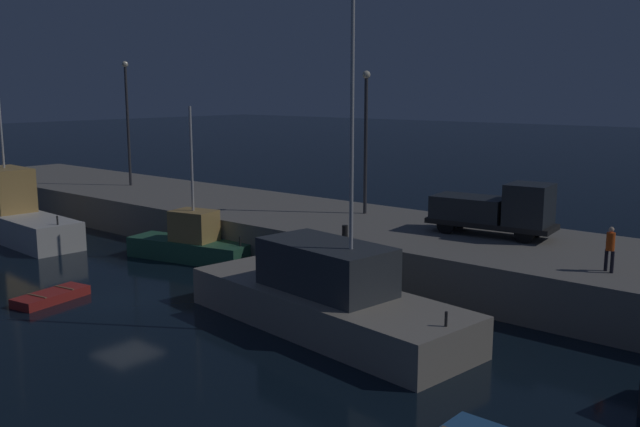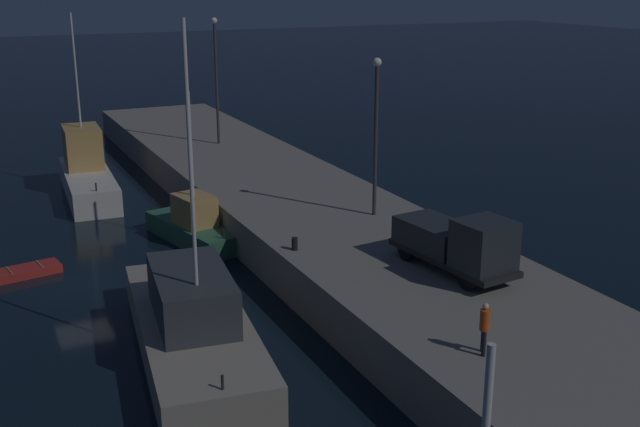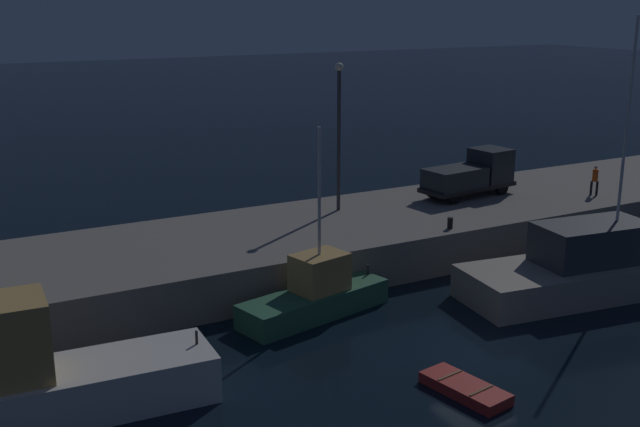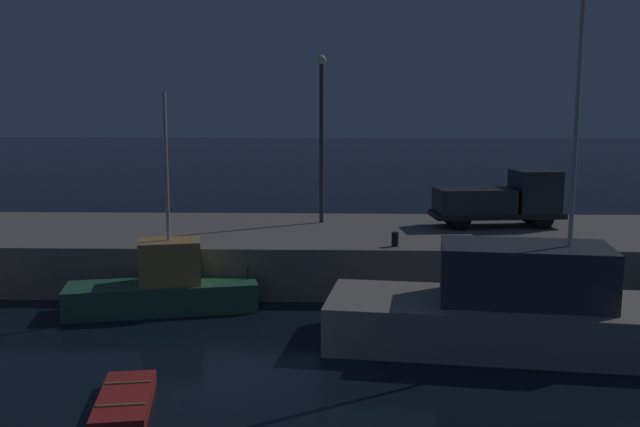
{
  "view_description": "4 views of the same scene",
  "coord_description": "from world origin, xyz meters",
  "px_view_note": "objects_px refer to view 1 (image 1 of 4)",
  "views": [
    {
      "loc": [
        25.33,
        -16.91,
        9.07
      ],
      "look_at": [
        1.07,
        11.92,
        2.32
      ],
      "focal_mm": 39.12,
      "sensor_mm": 36.0,
      "label": 1
    },
    {
      "loc": [
        35.39,
        -4.43,
        13.96
      ],
      "look_at": [
        1.18,
        11.93,
        2.22
      ],
      "focal_mm": 43.66,
      "sensor_mm": 36.0,
      "label": 2
    },
    {
      "loc": [
        -18.58,
        -21.42,
        13.23
      ],
      "look_at": [
        -0.23,
        12.12,
        2.8
      ],
      "focal_mm": 44.13,
      "sensor_mm": 36.0,
      "label": 3
    },
    {
      "loc": [
        3.19,
        -18.93,
        7.62
      ],
      "look_at": [
        2.21,
        12.81,
        2.8
      ],
      "focal_mm": 39.29,
      "sensor_mm": 36.0,
      "label": 4
    }
  ],
  "objects_px": {
    "fishing_trawler_green": "(191,243)",
    "utility_truck": "(497,210)",
    "fishing_boat_blue": "(16,215)",
    "lamp_post_east": "(366,131)",
    "bollard_west": "(345,231)",
    "rowboat_white_mid": "(51,297)",
    "fishing_trawler_red": "(326,298)",
    "lamp_post_west": "(127,114)",
    "dockworker": "(610,246)"
  },
  "relations": [
    {
      "from": "rowboat_white_mid",
      "to": "lamp_post_west",
      "type": "distance_m",
      "value": 22.8
    },
    {
      "from": "lamp_post_west",
      "to": "utility_truck",
      "type": "relative_size",
      "value": 1.44
    },
    {
      "from": "fishing_trawler_green",
      "to": "utility_truck",
      "type": "distance_m",
      "value": 16.02
    },
    {
      "from": "fishing_trawler_red",
      "to": "bollard_west",
      "type": "distance_m",
      "value": 6.97
    },
    {
      "from": "utility_truck",
      "to": "fishing_trawler_red",
      "type": "bearing_deg",
      "value": -99.01
    },
    {
      "from": "rowboat_white_mid",
      "to": "dockworker",
      "type": "height_order",
      "value": "dockworker"
    },
    {
      "from": "fishing_trawler_red",
      "to": "dockworker",
      "type": "distance_m",
      "value": 11.1
    },
    {
      "from": "lamp_post_west",
      "to": "lamp_post_east",
      "type": "xyz_separation_m",
      "value": [
        20.12,
        1.62,
        -0.5
      ]
    },
    {
      "from": "fishing_trawler_green",
      "to": "rowboat_white_mid",
      "type": "height_order",
      "value": "fishing_trawler_green"
    },
    {
      "from": "fishing_trawler_green",
      "to": "bollard_west",
      "type": "bearing_deg",
      "value": 13.53
    },
    {
      "from": "fishing_trawler_red",
      "to": "fishing_trawler_green",
      "type": "relative_size",
      "value": 1.56
    },
    {
      "from": "lamp_post_west",
      "to": "lamp_post_east",
      "type": "relative_size",
      "value": 1.12
    },
    {
      "from": "fishing_trawler_green",
      "to": "bollard_west",
      "type": "distance_m",
      "value": 9.19
    },
    {
      "from": "rowboat_white_mid",
      "to": "lamp_post_west",
      "type": "bearing_deg",
      "value": 135.97
    },
    {
      "from": "lamp_post_west",
      "to": "bollard_west",
      "type": "relative_size",
      "value": 15.44
    },
    {
      "from": "fishing_trawler_red",
      "to": "lamp_post_east",
      "type": "xyz_separation_m",
      "value": [
        -6.76,
        11.65,
        5.55
      ]
    },
    {
      "from": "rowboat_white_mid",
      "to": "lamp_post_east",
      "type": "distance_m",
      "value": 18.49
    },
    {
      "from": "fishing_trawler_green",
      "to": "lamp_post_west",
      "type": "xyz_separation_m",
      "value": [
        -14.43,
        6.32,
        6.32
      ]
    },
    {
      "from": "fishing_trawler_red",
      "to": "fishing_boat_blue",
      "type": "bearing_deg",
      "value": 179.52
    },
    {
      "from": "rowboat_white_mid",
      "to": "bollard_west",
      "type": "xyz_separation_m",
      "value": [
        7.66,
        10.87,
        2.2
      ]
    },
    {
      "from": "lamp_post_west",
      "to": "utility_truck",
      "type": "bearing_deg",
      "value": 1.49
    },
    {
      "from": "fishing_trawler_green",
      "to": "bollard_west",
      "type": "height_order",
      "value": "fishing_trawler_green"
    },
    {
      "from": "rowboat_white_mid",
      "to": "lamp_post_east",
      "type": "xyz_separation_m",
      "value": [
        4.54,
        16.69,
        6.56
      ]
    },
    {
      "from": "fishing_boat_blue",
      "to": "fishing_trawler_green",
      "type": "relative_size",
      "value": 1.41
    },
    {
      "from": "bollard_west",
      "to": "utility_truck",
      "type": "bearing_deg",
      "value": 42.77
    },
    {
      "from": "bollard_west",
      "to": "fishing_boat_blue",
      "type": "bearing_deg",
      "value": -165.0
    },
    {
      "from": "rowboat_white_mid",
      "to": "utility_truck",
      "type": "relative_size",
      "value": 0.55
    },
    {
      "from": "utility_truck",
      "to": "fishing_trawler_green",
      "type": "bearing_deg",
      "value": -153.49
    },
    {
      "from": "fishing_boat_blue",
      "to": "lamp_post_east",
      "type": "bearing_deg",
      "value": 32.64
    },
    {
      "from": "fishing_boat_blue",
      "to": "fishing_trawler_green",
      "type": "xyz_separation_m",
      "value": [
        12.16,
        3.5,
        -0.56
      ]
    },
    {
      "from": "fishing_trawler_red",
      "to": "utility_truck",
      "type": "relative_size",
      "value": 2.06
    },
    {
      "from": "fishing_trawler_red",
      "to": "utility_truck",
      "type": "height_order",
      "value": "fishing_trawler_red"
    },
    {
      "from": "rowboat_white_mid",
      "to": "lamp_post_west",
      "type": "xyz_separation_m",
      "value": [
        -15.59,
        15.07,
        7.06
      ]
    },
    {
      "from": "utility_truck",
      "to": "bollard_west",
      "type": "distance_m",
      "value": 7.35
    },
    {
      "from": "fishing_boat_blue",
      "to": "rowboat_white_mid",
      "type": "relative_size",
      "value": 3.4
    },
    {
      "from": "fishing_trawler_red",
      "to": "rowboat_white_mid",
      "type": "height_order",
      "value": "fishing_trawler_red"
    },
    {
      "from": "lamp_post_east",
      "to": "bollard_west",
      "type": "distance_m",
      "value": 7.91
    },
    {
      "from": "lamp_post_west",
      "to": "fishing_boat_blue",
      "type": "bearing_deg",
      "value": -77.03
    },
    {
      "from": "utility_truck",
      "to": "bollard_west",
      "type": "xyz_separation_m",
      "value": [
        -5.35,
        -4.94,
        -0.98
      ]
    },
    {
      "from": "dockworker",
      "to": "bollard_west",
      "type": "relative_size",
      "value": 3.07
    },
    {
      "from": "lamp_post_west",
      "to": "dockworker",
      "type": "distance_m",
      "value": 35.32
    },
    {
      "from": "lamp_post_east",
      "to": "bollard_west",
      "type": "relative_size",
      "value": 13.77
    },
    {
      "from": "lamp_post_east",
      "to": "utility_truck",
      "type": "relative_size",
      "value": 1.28
    },
    {
      "from": "utility_truck",
      "to": "dockworker",
      "type": "xyz_separation_m",
      "value": [
        6.39,
        -3.43,
        -0.26
      ]
    },
    {
      "from": "utility_truck",
      "to": "dockworker",
      "type": "distance_m",
      "value": 7.25
    },
    {
      "from": "rowboat_white_mid",
      "to": "bollard_west",
      "type": "distance_m",
      "value": 13.47
    },
    {
      "from": "bollard_west",
      "to": "rowboat_white_mid",
      "type": "bearing_deg",
      "value": -125.16
    },
    {
      "from": "fishing_trawler_red",
      "to": "rowboat_white_mid",
      "type": "bearing_deg",
      "value": -155.96
    },
    {
      "from": "fishing_trawler_red",
      "to": "fishing_boat_blue",
      "type": "distance_m",
      "value": 24.62
    },
    {
      "from": "fishing_trawler_green",
      "to": "utility_truck",
      "type": "bearing_deg",
      "value": 26.51
    }
  ]
}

